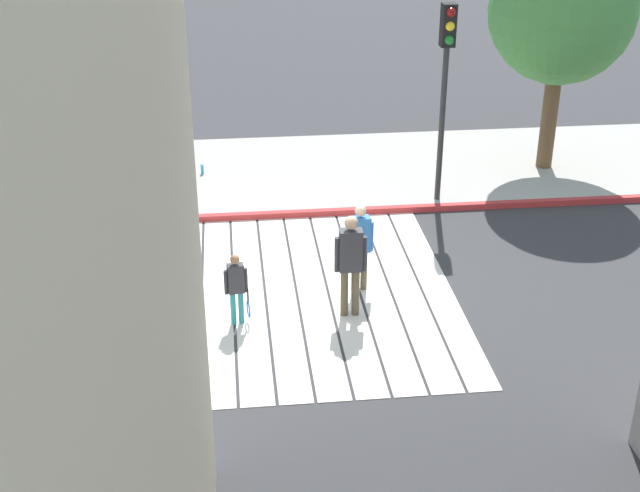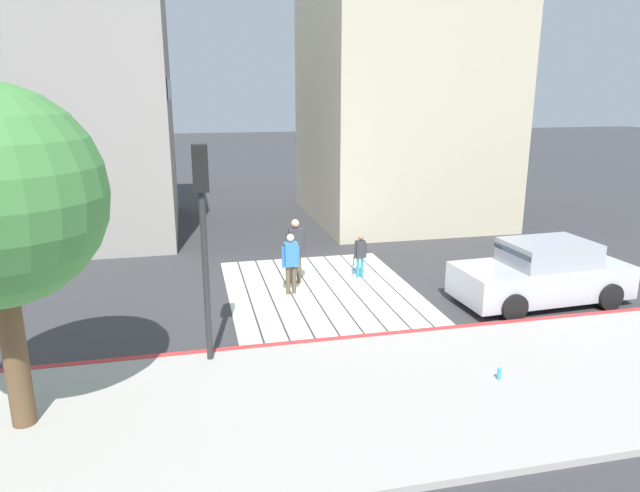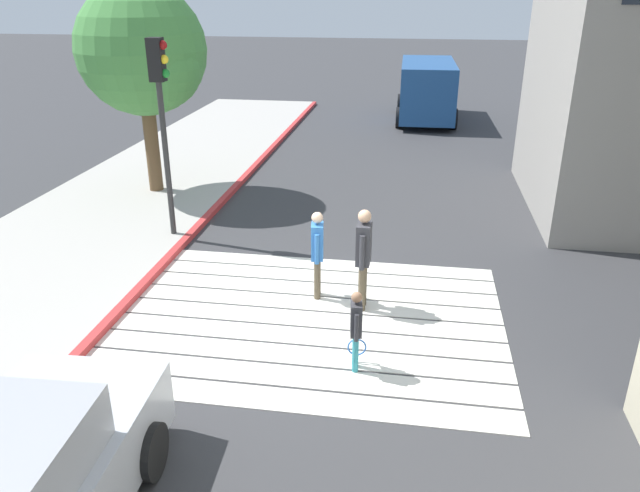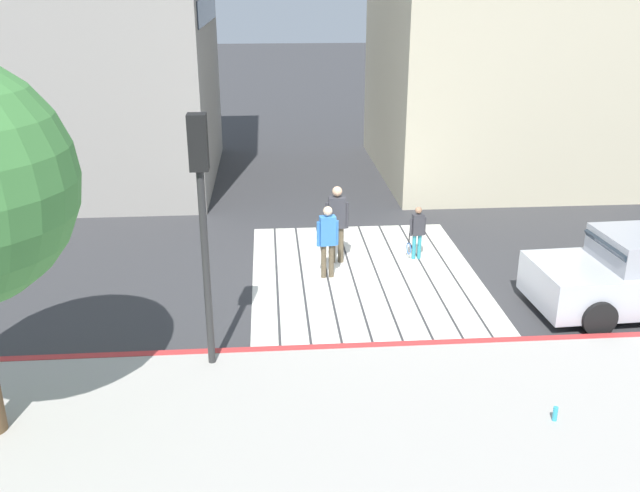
% 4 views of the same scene
% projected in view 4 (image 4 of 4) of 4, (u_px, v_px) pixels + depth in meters
% --- Properties ---
extents(ground_plane, '(120.00, 120.00, 0.00)m').
position_uv_depth(ground_plane, '(365.00, 276.00, 15.03)').
color(ground_plane, '#38383A').
extents(crosswalk_stripes, '(6.40, 4.90, 0.01)m').
position_uv_depth(crosswalk_stripes, '(365.00, 276.00, 15.03)').
color(crosswalk_stripes, silver).
rests_on(crosswalk_stripes, ground).
extents(sidewalk_west, '(4.80, 40.00, 0.12)m').
position_uv_depth(sidewalk_west, '(419.00, 429.00, 9.80)').
color(sidewalk_west, '#ADA8A0').
rests_on(sidewalk_west, ground).
extents(curb_painted, '(0.16, 40.00, 0.13)m').
position_uv_depth(curb_painted, '(391.00, 347.00, 11.99)').
color(curb_painted, '#BC3333').
rests_on(curb_painted, ground).
extents(building_far_north, '(8.00, 6.03, 9.46)m').
position_uv_depth(building_far_north, '(108.00, 27.00, 20.74)').
color(building_far_north, gray).
rests_on(building_far_north, ground).
extents(building_far_south, '(8.00, 7.04, 10.30)m').
position_uv_depth(building_far_south, '(496.00, 11.00, 21.45)').
color(building_far_south, beige).
rests_on(building_far_south, ground).
extents(traffic_light_corner, '(0.39, 0.28, 4.24)m').
position_uv_depth(traffic_light_corner, '(201.00, 193.00, 10.38)').
color(traffic_light_corner, '#2D2D2D').
rests_on(traffic_light_corner, ground).
extents(water_bottle, '(0.07, 0.07, 0.22)m').
position_uv_depth(water_bottle, '(555.00, 414.00, 9.86)').
color(water_bottle, '#33A5BF').
rests_on(water_bottle, sidewalk_west).
extents(pedestrian_adult_lead, '(0.25, 0.47, 1.62)m').
position_uv_depth(pedestrian_adult_lead, '(328.00, 237.00, 14.62)').
color(pedestrian_adult_lead, brown).
rests_on(pedestrian_adult_lead, ground).
extents(pedestrian_adult_trailing, '(0.24, 0.53, 1.81)m').
position_uv_depth(pedestrian_adult_trailing, '(337.00, 219.00, 15.37)').
color(pedestrian_adult_trailing, brown).
rests_on(pedestrian_adult_trailing, ground).
extents(pedestrian_child_with_racket, '(0.28, 0.40, 1.27)m').
position_uv_depth(pedestrian_child_with_racket, '(417.00, 230.00, 15.70)').
color(pedestrian_child_with_racket, teal).
rests_on(pedestrian_child_with_racket, ground).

